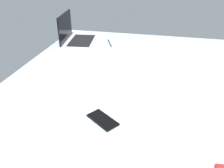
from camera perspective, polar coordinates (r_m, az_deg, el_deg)
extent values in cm
cube|color=silver|center=(131.01, 4.74, -3.12)|extent=(180.00, 140.00, 18.00)
cube|color=silver|center=(187.76, -7.95, 10.34)|extent=(35.54, 26.83, 2.00)
cube|color=black|center=(187.05, -7.52, 10.69)|extent=(30.85, 20.39, 0.40)
cube|color=black|center=(187.28, -11.57, 13.68)|extent=(32.88, 4.99, 21.00)
cube|color=black|center=(98.03, -2.35, -8.88)|extent=(13.78, 15.31, 0.80)
cube|color=black|center=(185.14, -0.59, 10.12)|extent=(15.95, 7.03, 0.60)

